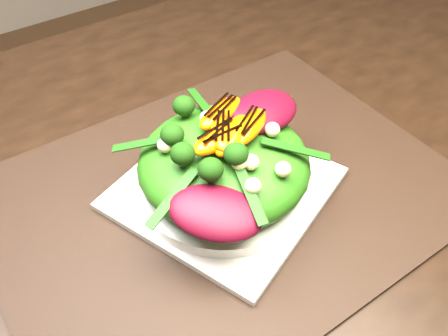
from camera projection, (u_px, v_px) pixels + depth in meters
dining_table at (280, 145)px, 0.69m from camera, size 1.60×0.90×0.75m
placemat at (224, 192)px, 0.59m from camera, size 0.56×0.43×0.00m
plate_base at (224, 188)px, 0.59m from camera, size 0.29×0.29×0.01m
salad_bowl at (224, 181)px, 0.58m from camera, size 0.23×0.23×0.02m
lettuce_mound at (224, 163)px, 0.56m from camera, size 0.26×0.26×0.07m
radicchio_leaf at (265, 111)px, 0.57m from camera, size 0.11×0.08×0.02m
orange_segment at (221, 130)px, 0.53m from camera, size 0.08×0.05×0.02m
broccoli_floret at (171, 135)px, 0.52m from camera, size 0.05×0.05×0.04m
macadamia_nut at (263, 144)px, 0.52m from camera, size 0.02×0.02×0.02m
balsamic_drizzle at (221, 123)px, 0.52m from camera, size 0.04×0.02×0.00m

